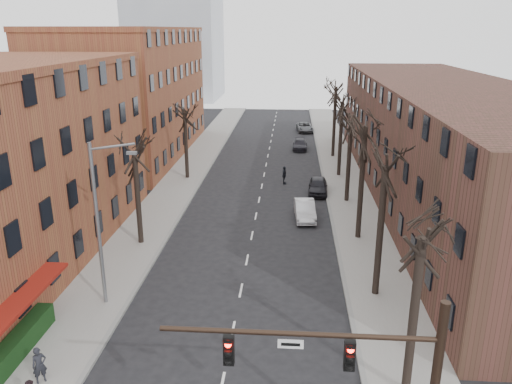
% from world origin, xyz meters
% --- Properties ---
extents(sidewalk_left, '(4.00, 90.00, 0.15)m').
position_xyz_m(sidewalk_left, '(-8.00, 35.00, 0.07)').
color(sidewalk_left, gray).
rests_on(sidewalk_left, ground).
extents(sidewalk_right, '(4.00, 90.00, 0.15)m').
position_xyz_m(sidewalk_right, '(8.00, 35.00, 0.07)').
color(sidewalk_right, gray).
rests_on(sidewalk_right, ground).
extents(building_left_far, '(12.00, 28.00, 14.00)m').
position_xyz_m(building_left_far, '(-16.00, 44.00, 7.00)').
color(building_left_far, brown).
rests_on(building_left_far, ground).
extents(building_right, '(12.00, 50.00, 10.00)m').
position_xyz_m(building_right, '(16.00, 30.00, 5.00)').
color(building_right, '#4B2A23').
rests_on(building_right, ground).
extents(awning_left, '(1.20, 7.00, 0.15)m').
position_xyz_m(awning_left, '(-9.40, 6.00, 0.00)').
color(awning_left, maroon).
rests_on(awning_left, ground).
extents(hedge, '(0.80, 6.00, 1.00)m').
position_xyz_m(hedge, '(-9.50, 5.00, 0.65)').
color(hedge, '#163813').
rests_on(hedge, sidewalk_left).
extents(tree_right_b, '(5.20, 5.20, 10.80)m').
position_xyz_m(tree_right_b, '(7.60, 12.00, 0.00)').
color(tree_right_b, black).
rests_on(tree_right_b, ground).
extents(tree_right_c, '(5.20, 5.20, 11.60)m').
position_xyz_m(tree_right_c, '(7.60, 20.00, 0.00)').
color(tree_right_c, black).
rests_on(tree_right_c, ground).
extents(tree_right_d, '(5.20, 5.20, 10.00)m').
position_xyz_m(tree_right_d, '(7.60, 28.00, 0.00)').
color(tree_right_d, black).
rests_on(tree_right_d, ground).
extents(tree_right_e, '(5.20, 5.20, 10.80)m').
position_xyz_m(tree_right_e, '(7.60, 36.00, 0.00)').
color(tree_right_e, black).
rests_on(tree_right_e, ground).
extents(tree_right_f, '(5.20, 5.20, 11.60)m').
position_xyz_m(tree_right_f, '(7.60, 44.00, 0.00)').
color(tree_right_f, black).
rests_on(tree_right_f, ground).
extents(tree_left_a, '(5.20, 5.20, 9.50)m').
position_xyz_m(tree_left_a, '(-7.60, 18.00, 0.00)').
color(tree_left_a, black).
rests_on(tree_left_a, ground).
extents(tree_left_b, '(5.20, 5.20, 9.50)m').
position_xyz_m(tree_left_b, '(-7.60, 34.00, 0.00)').
color(tree_left_b, black).
rests_on(tree_left_b, ground).
extents(streetlight, '(2.45, 0.22, 9.03)m').
position_xyz_m(streetlight, '(-7.03, 10.00, 5.01)').
color(streetlight, slate).
rests_on(streetlight, ground).
extents(silver_sedan, '(1.76, 4.40, 1.42)m').
position_xyz_m(silver_sedan, '(3.89, 23.77, 0.71)').
color(silver_sedan, '#B8BAC0').
rests_on(silver_sedan, ground).
extents(parked_car_near, '(1.88, 4.28, 1.43)m').
position_xyz_m(parked_car_near, '(5.22, 30.21, 0.72)').
color(parked_car_near, black).
rests_on(parked_car_near, ground).
extents(parked_car_mid, '(1.84, 4.26, 1.22)m').
position_xyz_m(parked_car_mid, '(3.80, 47.62, 0.61)').
color(parked_car_mid, black).
rests_on(parked_car_mid, ground).
extents(parked_car_far, '(2.58, 4.85, 1.30)m').
position_xyz_m(parked_car_far, '(4.64, 59.06, 0.65)').
color(parked_car_far, '#525559').
rests_on(parked_car_far, ground).
extents(pedestrian_a, '(0.70, 0.68, 1.62)m').
position_xyz_m(pedestrian_a, '(-7.58, 3.47, 0.96)').
color(pedestrian_a, black).
rests_on(pedestrian_a, sidewalk_left).
extents(pedestrian_crossing, '(0.46, 1.04, 1.75)m').
position_xyz_m(pedestrian_crossing, '(2.11, 32.90, 0.88)').
color(pedestrian_crossing, black).
rests_on(pedestrian_crossing, ground).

